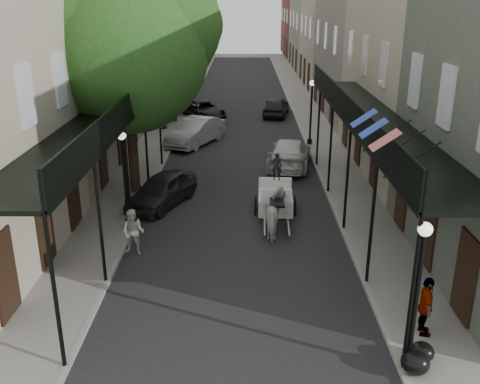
{
  "coord_description": "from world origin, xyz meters",
  "views": [
    {
      "loc": [
        0.23,
        -12.4,
        8.36
      ],
      "look_at": [
        0.1,
        5.85,
        1.6
      ],
      "focal_mm": 40.0,
      "sensor_mm": 36.0,
      "label": 1
    }
  ],
  "objects_px": {
    "horse": "(277,214)",
    "car_left_near": "(162,190)",
    "lamppost_right_near": "(417,296)",
    "tree_far": "(176,35)",
    "lamppost_left": "(125,179)",
    "pedestrian_walking": "(133,232)",
    "car_left_mid": "(196,132)",
    "car_left_far": "(204,110)",
    "pedestrian_sidewalk_right": "(426,307)",
    "car_right_far": "(276,106)",
    "tree_near": "(136,43)",
    "pedestrian_sidewalk_left": "(163,116)",
    "carriage": "(275,185)",
    "car_right_near": "(290,153)",
    "lamppost_right_far": "(311,111)"
  },
  "relations": [
    {
      "from": "horse",
      "to": "car_left_near",
      "type": "distance_m",
      "value": 5.49
    },
    {
      "from": "lamppost_right_near",
      "to": "horse",
      "type": "relative_size",
      "value": 1.95
    },
    {
      "from": "tree_far",
      "to": "car_left_near",
      "type": "distance_m",
      "value": 16.46
    },
    {
      "from": "lamppost_left",
      "to": "pedestrian_walking",
      "type": "xyz_separation_m",
      "value": [
        0.6,
        -1.96,
        -1.24
      ]
    },
    {
      "from": "lamppost_left",
      "to": "car_left_mid",
      "type": "bearing_deg",
      "value": 83.05
    },
    {
      "from": "car_left_mid",
      "to": "car_left_far",
      "type": "height_order",
      "value": "car_left_mid"
    },
    {
      "from": "pedestrian_sidewalk_right",
      "to": "lamppost_left",
      "type": "bearing_deg",
      "value": 60.68
    },
    {
      "from": "lamppost_right_near",
      "to": "pedestrian_walking",
      "type": "height_order",
      "value": "lamppost_right_near"
    },
    {
      "from": "tree_far",
      "to": "car_right_far",
      "type": "relative_size",
      "value": 2.11
    },
    {
      "from": "tree_far",
      "to": "horse",
      "type": "height_order",
      "value": "tree_far"
    },
    {
      "from": "tree_far",
      "to": "car_left_far",
      "type": "height_order",
      "value": "tree_far"
    },
    {
      "from": "pedestrian_sidewalk_right",
      "to": "car_left_near",
      "type": "bearing_deg",
      "value": 48.42
    },
    {
      "from": "tree_near",
      "to": "car_right_far",
      "type": "height_order",
      "value": "tree_near"
    },
    {
      "from": "pedestrian_sidewalk_left",
      "to": "car_left_far",
      "type": "distance_m",
      "value": 4.23
    },
    {
      "from": "tree_far",
      "to": "lamppost_right_near",
      "type": "distance_m",
      "value": 27.74
    },
    {
      "from": "car_left_near",
      "to": "carriage",
      "type": "bearing_deg",
      "value": 17.91
    },
    {
      "from": "tree_far",
      "to": "lamppost_left",
      "type": "height_order",
      "value": "tree_far"
    },
    {
      "from": "pedestrian_sidewalk_right",
      "to": "car_left_mid",
      "type": "relative_size",
      "value": 0.35
    },
    {
      "from": "car_left_near",
      "to": "car_left_far",
      "type": "bearing_deg",
      "value": 110.69
    },
    {
      "from": "pedestrian_sidewalk_right",
      "to": "car_right_far",
      "type": "bearing_deg",
      "value": 12.2
    },
    {
      "from": "horse",
      "to": "car_right_far",
      "type": "distance_m",
      "value": 20.64
    },
    {
      "from": "pedestrian_sidewalk_right",
      "to": "car_right_far",
      "type": "distance_m",
      "value": 27.06
    },
    {
      "from": "car_left_near",
      "to": "pedestrian_sidewalk_left",
      "type": "bearing_deg",
      "value": 120.55
    },
    {
      "from": "car_left_near",
      "to": "car_right_near",
      "type": "bearing_deg",
      "value": 65.82
    },
    {
      "from": "carriage",
      "to": "lamppost_left",
      "type": "bearing_deg",
      "value": -157.02
    },
    {
      "from": "lamppost_left",
      "to": "carriage",
      "type": "xyz_separation_m",
      "value": [
        5.63,
        2.18,
        -1.0
      ]
    },
    {
      "from": "car_left_near",
      "to": "tree_far",
      "type": "bearing_deg",
      "value": 116.59
    },
    {
      "from": "horse",
      "to": "car_left_far",
      "type": "distance_m",
      "value": 19.95
    },
    {
      "from": "car_left_near",
      "to": "car_left_far",
      "type": "xyz_separation_m",
      "value": [
        0.6,
        16.62,
        -0.04
      ]
    },
    {
      "from": "pedestrian_sidewalk_right",
      "to": "car_right_near",
      "type": "height_order",
      "value": "pedestrian_sidewalk_right"
    },
    {
      "from": "lamppost_right_near",
      "to": "car_right_near",
      "type": "xyz_separation_m",
      "value": [
        -1.5,
        16.0,
        -1.33
      ]
    },
    {
      "from": "tree_near",
      "to": "pedestrian_walking",
      "type": "xyz_separation_m",
      "value": [
        0.7,
        -6.14,
        -5.68
      ]
    },
    {
      "from": "tree_near",
      "to": "car_left_near",
      "type": "height_order",
      "value": "tree_near"
    },
    {
      "from": "lamppost_right_far",
      "to": "car_right_far",
      "type": "bearing_deg",
      "value": 100.27
    },
    {
      "from": "car_right_near",
      "to": "car_right_far",
      "type": "relative_size",
      "value": 1.21
    },
    {
      "from": "horse",
      "to": "car_right_near",
      "type": "bearing_deg",
      "value": -96.02
    },
    {
      "from": "tree_far",
      "to": "lamppost_right_near",
      "type": "relative_size",
      "value": 2.32
    },
    {
      "from": "tree_far",
      "to": "lamppost_right_far",
      "type": "bearing_deg",
      "value": -36.51
    },
    {
      "from": "horse",
      "to": "car_left_far",
      "type": "bearing_deg",
      "value": -76.46
    },
    {
      "from": "horse",
      "to": "carriage",
      "type": "height_order",
      "value": "carriage"
    },
    {
      "from": "lamppost_right_far",
      "to": "car_left_far",
      "type": "relative_size",
      "value": 0.81
    },
    {
      "from": "pedestrian_walking",
      "to": "pedestrian_sidewalk_left",
      "type": "distance_m",
      "value": 17.76
    },
    {
      "from": "pedestrian_sidewalk_left",
      "to": "car_right_near",
      "type": "xyz_separation_m",
      "value": [
        7.6,
        -7.73,
        -0.24
      ]
    },
    {
      "from": "pedestrian_sidewalk_left",
      "to": "car_left_far",
      "type": "height_order",
      "value": "pedestrian_sidewalk_left"
    },
    {
      "from": "pedestrian_sidewalk_left",
      "to": "car_left_near",
      "type": "distance_m",
      "value": 13.28
    },
    {
      "from": "lamppost_left",
      "to": "pedestrian_sidewalk_right",
      "type": "distance_m",
      "value": 11.23
    },
    {
      "from": "carriage",
      "to": "car_right_near",
      "type": "bearing_deg",
      "value": 81.43
    },
    {
      "from": "lamppost_left",
      "to": "pedestrian_walking",
      "type": "height_order",
      "value": "lamppost_left"
    },
    {
      "from": "carriage",
      "to": "pedestrian_sidewalk_right",
      "type": "distance_m",
      "value": 9.47
    },
    {
      "from": "car_right_far",
      "to": "pedestrian_sidewalk_right",
      "type": "bearing_deg",
      "value": 105.14
    }
  ]
}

